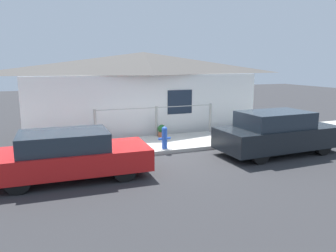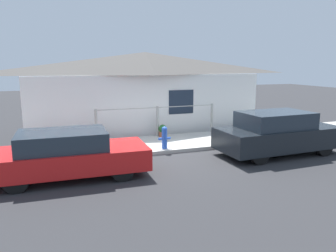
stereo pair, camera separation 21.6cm
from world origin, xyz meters
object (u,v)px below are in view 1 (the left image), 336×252
object	(u,v)px
fire_hydrant	(165,137)
car_left	(69,155)
car_right	(277,133)
potted_plant_near_hydrant	(162,131)

from	to	relation	value
fire_hydrant	car_left	bearing A→B (deg)	-154.83
car_right	potted_plant_near_hydrant	size ratio (longest dim) A/B	8.64
car_left	car_right	size ratio (longest dim) A/B	0.98
car_left	potted_plant_near_hydrant	world-z (taller)	car_left
car_right	potted_plant_near_hydrant	bearing A→B (deg)	129.70
car_left	fire_hydrant	bearing A→B (deg)	26.77
car_left	fire_hydrant	distance (m)	3.56
car_right	potted_plant_near_hydrant	distance (m)	4.37
car_left	fire_hydrant	world-z (taller)	car_left
car_right	fire_hydrant	xyz separation A→B (m)	(-3.43, 1.52, -0.18)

